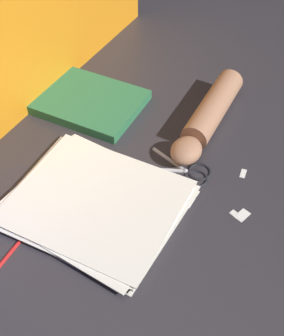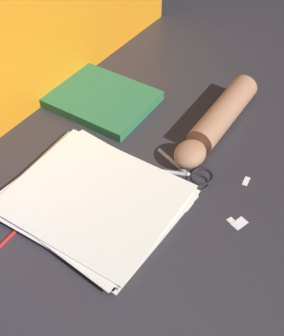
{
  "view_description": "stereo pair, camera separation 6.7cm",
  "coord_description": "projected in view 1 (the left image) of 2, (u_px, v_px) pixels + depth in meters",
  "views": [
    {
      "loc": [
        -0.55,
        -0.39,
        0.74
      ],
      "look_at": [
        0.0,
        -0.04,
        0.06
      ],
      "focal_mm": 50.0,
      "sensor_mm": 36.0,
      "label": 1
    },
    {
      "loc": [
        -0.52,
        -0.44,
        0.74
      ],
      "look_at": [
        0.0,
        -0.04,
        0.06
      ],
      "focal_mm": 50.0,
      "sensor_mm": 36.0,
      "label": 2
    }
  ],
  "objects": [
    {
      "name": "ground_plane",
      "position": [
        124.0,
        181.0,
        1.0
      ],
      "size": [
        6.0,
        6.0,
        0.0
      ],
      "primitive_type": "plane",
      "color": "#2D2B30"
    },
    {
      "name": "paper_stack",
      "position": [
        96.0,
        203.0,
        0.95
      ],
      "size": [
        0.31,
        0.36,
        0.02
      ],
      "color": "white",
      "rests_on": "ground_plane"
    },
    {
      "name": "book_closed",
      "position": [
        86.0,
        101.0,
        1.18
      ],
      "size": [
        0.22,
        0.29,
        0.02
      ],
      "color": "#2D7247",
      "rests_on": "ground_plane"
    },
    {
      "name": "scissors",
      "position": [
        189.0,
        171.0,
        1.02
      ],
      "size": [
        0.1,
        0.16,
        0.01
      ],
      "color": "silver",
      "rests_on": "ground_plane"
    },
    {
      "name": "hand_forearm",
      "position": [
        208.0,
        116.0,
        1.1
      ],
      "size": [
        0.34,
        0.09,
        0.06
      ],
      "color": "#A87556",
      "rests_on": "ground_plane"
    },
    {
      "name": "paper_scrap_near",
      "position": [
        243.0,
        173.0,
        1.02
      ],
      "size": [
        0.03,
        0.02,
        0.0
      ],
      "color": "white",
      "rests_on": "ground_plane"
    },
    {
      "name": "paper_scrap_mid",
      "position": [
        242.0,
        215.0,
        0.94
      ],
      "size": [
        0.04,
        0.03,
        0.0
      ],
      "color": "white",
      "rests_on": "ground_plane"
    },
    {
      "name": "paper_scrap_far",
      "position": [
        234.0,
        213.0,
        0.94
      ],
      "size": [
        0.02,
        0.02,
        0.0
      ],
      "color": "white",
      "rests_on": "ground_plane"
    },
    {
      "name": "paper_scrap_side",
      "position": [
        190.0,
        202.0,
        0.96
      ],
      "size": [
        0.03,
        0.01,
        0.0
      ],
      "color": "white",
      "rests_on": "ground_plane"
    },
    {
      "name": "pen",
      "position": [
        0.0,
        263.0,
        0.86
      ],
      "size": [
        0.13,
        0.02,
        0.01
      ],
      "color": "red",
      "rests_on": "ground_plane"
    }
  ]
}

